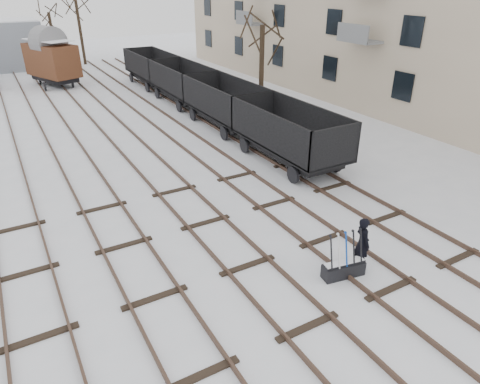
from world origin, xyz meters
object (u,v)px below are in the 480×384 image
object	(u,v)px
box_van_wagon	(52,59)
freight_wagon_a	(288,142)
worker	(362,243)
ground_frame	(343,268)

from	to	relation	value
box_van_wagon	freight_wagon_a	bearing A→B (deg)	-94.61
box_van_wagon	worker	bearing A→B (deg)	-104.17
worker	freight_wagon_a	bearing A→B (deg)	-7.16
ground_frame	freight_wagon_a	xyz separation A→B (m)	(3.76, 8.13, 0.74)
freight_wagon_a	worker	bearing A→B (deg)	-110.57
worker	box_van_wagon	xyz separation A→B (m)	(-4.02, 31.18, 1.26)
worker	freight_wagon_a	distance (m)	8.58
ground_frame	worker	distance (m)	0.95
freight_wagon_a	box_van_wagon	xyz separation A→B (m)	(-7.03, 23.15, 1.10)
freight_wagon_a	box_van_wagon	size ratio (longest dim) A/B	1.22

